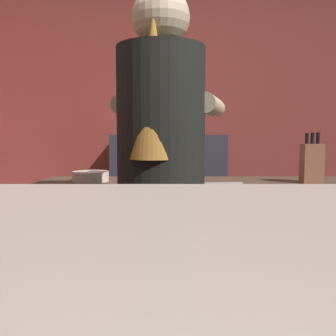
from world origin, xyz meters
TOP-DOWN VIEW (x-y plane):
  - wall_back at (0.00, 2.20)m, footprint 5.20×0.10m
  - prep_counter at (0.35, 0.59)m, footprint 2.10×0.60m
  - back_shelf at (-0.01, 1.92)m, footprint 0.98×0.36m
  - bartender at (-0.04, 0.13)m, footprint 0.49×0.55m
  - knife_block at (0.72, 0.59)m, footprint 0.10×0.08m
  - mixing_bowl at (-0.42, 0.65)m, footprint 0.19×0.19m
  - chefs_knife at (0.24, 0.54)m, footprint 0.24×0.06m
  - bottle_olive_oil at (-0.21, 2.01)m, footprint 0.07×0.07m
  - bottle_hot_sauce at (-0.05, 1.91)m, footprint 0.05×0.05m

SIDE VIEW (x-z plane):
  - prep_counter at x=0.35m, z-range 0.00..0.89m
  - back_shelf at x=-0.01m, z-range 0.00..1.14m
  - chefs_knife at x=0.24m, z-range 0.89..0.90m
  - mixing_bowl at x=-0.42m, z-range 0.89..0.95m
  - bartender at x=-0.04m, z-range 0.13..1.82m
  - knife_block at x=0.72m, z-range 0.87..1.13m
  - bottle_olive_oil at x=-0.21m, z-range 1.12..1.30m
  - bottle_hot_sauce at x=-0.05m, z-range 1.12..1.30m
  - wall_back at x=0.00m, z-range 0.00..2.70m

